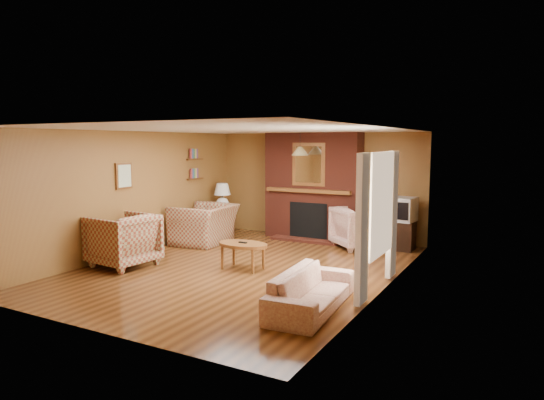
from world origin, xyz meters
The scene contains 20 objects.
floor centered at (0.00, 0.00, 0.00)m, with size 6.50×6.50×0.00m, color #42220E.
ceiling centered at (0.00, 0.00, 2.40)m, with size 6.50×6.50×0.00m, color silver.
wall_back centered at (0.00, 3.25, 1.20)m, with size 6.50×6.50×0.00m, color olive.
wall_front centered at (0.00, -3.25, 1.20)m, with size 6.50×6.50×0.00m, color olive.
wall_left centered at (-2.50, 0.00, 1.20)m, with size 6.50×6.50×0.00m, color olive.
wall_right centered at (2.50, 0.00, 1.20)m, with size 6.50×6.50×0.00m, color olive.
fireplace centered at (0.00, 2.98, 1.18)m, with size 2.20×0.82×2.40m.
window_right centered at (2.45, -0.20, 1.13)m, with size 0.10×1.85×2.00m.
bookshelf centered at (-2.44, 1.90, 1.67)m, with size 0.09×0.55×0.71m.
botanical_print centered at (-2.47, -0.30, 1.55)m, with size 0.05×0.40×0.50m.
pendant_light centered at (0.00, 2.30, 2.00)m, with size 0.36×0.36×0.48m.
plaid_loveseat centered at (-1.85, 1.38, 0.42)m, with size 1.29×1.12×0.84m, color maroon.
plaid_armchair centered at (-1.95, -0.88, 0.47)m, with size 1.00×1.02×0.93m, color maroon.
floral_sofa centered at (1.90, -1.37, 0.26)m, with size 1.75×0.69×0.51m, color beige.
floral_armchair centered at (1.25, 2.52, 0.43)m, with size 0.92×0.94×0.86m, color beige.
coffee_table centered at (0.04, -0.07, 0.41)m, with size 0.91×0.57×0.48m.
side_table centered at (-2.10, 2.45, 0.28)m, with size 0.43×0.43×0.57m, color brown.
table_lamp centered at (-2.10, 2.45, 0.93)m, with size 0.40×0.40×0.65m.
tv_stand centered at (2.05, 2.80, 0.29)m, with size 0.54×0.49×0.59m, color black.
crt_tv centered at (2.05, 2.79, 0.83)m, with size 0.58×0.58×0.49m.
Camera 1 is at (4.39, -7.02, 2.18)m, focal length 32.00 mm.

